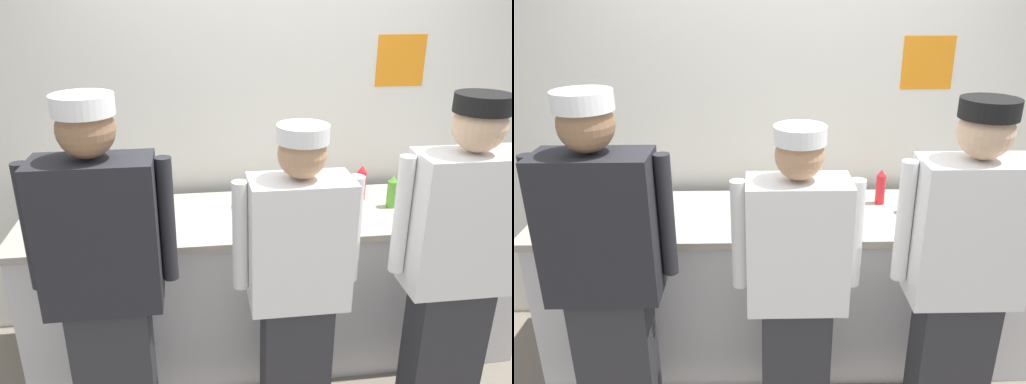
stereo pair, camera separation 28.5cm
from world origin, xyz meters
The scene contains 14 objects.
wall_back centered at (0.00, 0.86, 1.35)m, with size 4.52×0.11×2.71m.
prep_counter centered at (0.00, 0.38, 0.47)m, with size 2.88×0.71×0.94m.
chef_near_left centered at (-0.87, -0.27, 0.94)m, with size 0.63×0.24×1.76m.
chef_center centered at (-0.02, -0.26, 0.86)m, with size 0.59×0.24×1.61m.
chef_far_right centered at (0.72, -0.31, 0.93)m, with size 0.62×0.24×1.73m.
plate_stack_front centered at (-0.13, 0.48, 0.97)m, with size 0.21×0.21×0.07m.
plate_stack_rear centered at (0.27, 0.45, 0.99)m, with size 0.24×0.24×0.10m.
mixing_bowl_steel centered at (-0.81, 0.27, 0.99)m, with size 0.30×0.30×0.11m, color #B7BABF.
sheet_tray centered at (1.01, 0.35, 0.95)m, with size 0.49×0.33×0.02m, color #B7BABF.
squeeze_bottle_primary centered at (0.67, 0.37, 1.03)m, with size 0.06×0.06×0.19m.
squeeze_bottle_secondary centered at (0.53, 0.51, 1.04)m, with size 0.06×0.06×0.21m.
squeeze_bottle_spare centered at (0.04, 0.24, 1.04)m, with size 0.06×0.06×0.21m.
ramekin_green_sauce centered at (-1.19, 0.19, 0.97)m, with size 0.10×0.10×0.05m.
ramekin_red_sauce centered at (-1.08, 0.56, 0.96)m, with size 0.08×0.08×0.04m.
Camera 2 is at (-0.18, -2.25, 2.13)m, focal length 35.53 mm.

